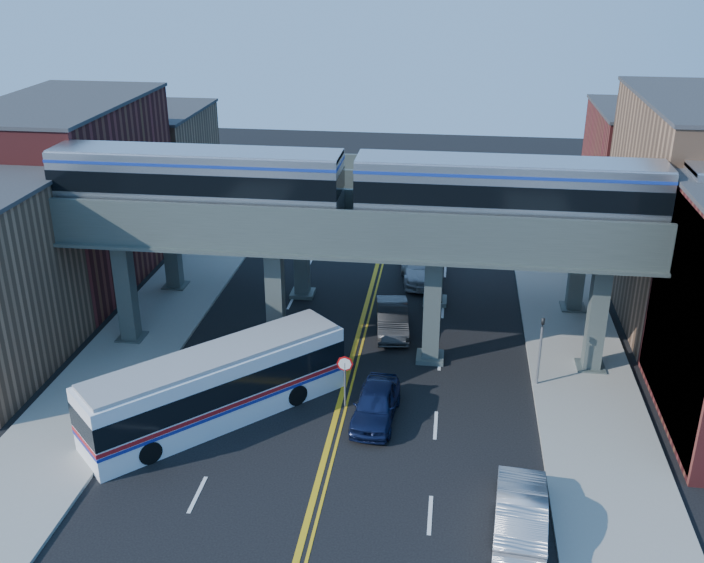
{
  "coord_description": "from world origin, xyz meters",
  "views": [
    {
      "loc": [
        4.69,
        -27.59,
        19.64
      ],
      "look_at": [
        0.18,
        6.32,
        4.86
      ],
      "focal_mm": 40.0,
      "sensor_mm": 36.0,
      "label": 1
    }
  ],
  "objects_px": {
    "transit_train": "(508,191)",
    "car_lane_a": "(376,404)",
    "traffic_signal": "(541,344)",
    "car_lane_c": "(422,255)",
    "stop_sign": "(345,373)",
    "car_lane_b": "(392,318)",
    "car_parked_curb": "(521,511)",
    "transit_bus": "(217,387)",
    "car_lane_d": "(421,266)"
  },
  "relations": [
    {
      "from": "transit_train",
      "to": "car_lane_d",
      "type": "distance_m",
      "value": 14.18
    },
    {
      "from": "stop_sign",
      "to": "car_lane_a",
      "type": "bearing_deg",
      "value": -29.19
    },
    {
      "from": "transit_bus",
      "to": "stop_sign",
      "type": "bearing_deg",
      "value": -28.62
    },
    {
      "from": "transit_train",
      "to": "car_lane_a",
      "type": "relative_size",
      "value": 9.62
    },
    {
      "from": "traffic_signal",
      "to": "car_lane_c",
      "type": "bearing_deg",
      "value": 113.23
    },
    {
      "from": "car_parked_curb",
      "to": "car_lane_c",
      "type": "bearing_deg",
      "value": -74.62
    },
    {
      "from": "car_lane_a",
      "to": "car_lane_c",
      "type": "relative_size",
      "value": 0.81
    },
    {
      "from": "car_lane_a",
      "to": "transit_bus",
      "type": "bearing_deg",
      "value": -169.77
    },
    {
      "from": "transit_train",
      "to": "car_lane_a",
      "type": "height_order",
      "value": "transit_train"
    },
    {
      "from": "traffic_signal",
      "to": "car_lane_a",
      "type": "relative_size",
      "value": 0.9
    },
    {
      "from": "traffic_signal",
      "to": "car_lane_b",
      "type": "height_order",
      "value": "traffic_signal"
    },
    {
      "from": "car_lane_a",
      "to": "car_lane_b",
      "type": "distance_m",
      "value": 8.73
    },
    {
      "from": "stop_sign",
      "to": "car_lane_d",
      "type": "relative_size",
      "value": 0.46
    },
    {
      "from": "car_lane_c",
      "to": "car_parked_curb",
      "type": "relative_size",
      "value": 1.09
    },
    {
      "from": "transit_train",
      "to": "traffic_signal",
      "type": "height_order",
      "value": "transit_train"
    },
    {
      "from": "transit_train",
      "to": "stop_sign",
      "type": "bearing_deg",
      "value": -144.31
    },
    {
      "from": "car_lane_c",
      "to": "car_lane_d",
      "type": "distance_m",
      "value": 2.02
    },
    {
      "from": "transit_bus",
      "to": "car_lane_a",
      "type": "relative_size",
      "value": 2.3
    },
    {
      "from": "car_lane_c",
      "to": "transit_bus",
      "type": "bearing_deg",
      "value": -115.64
    },
    {
      "from": "stop_sign",
      "to": "traffic_signal",
      "type": "relative_size",
      "value": 0.64
    },
    {
      "from": "transit_train",
      "to": "traffic_signal",
      "type": "distance_m",
      "value": 7.38
    },
    {
      "from": "traffic_signal",
      "to": "transit_bus",
      "type": "distance_m",
      "value": 15.15
    },
    {
      "from": "car_lane_a",
      "to": "car_lane_c",
      "type": "bearing_deg",
      "value": 90.13
    },
    {
      "from": "traffic_signal",
      "to": "car_lane_c",
      "type": "height_order",
      "value": "traffic_signal"
    },
    {
      "from": "car_lane_c",
      "to": "car_lane_d",
      "type": "xyz_separation_m",
      "value": [
        0.06,
        -2.01,
        0.04
      ]
    },
    {
      "from": "car_lane_d",
      "to": "transit_bus",
      "type": "bearing_deg",
      "value": -121.56
    },
    {
      "from": "car_lane_c",
      "to": "car_parked_curb",
      "type": "bearing_deg",
      "value": -81.93
    },
    {
      "from": "car_lane_d",
      "to": "traffic_signal",
      "type": "bearing_deg",
      "value": -70.06
    },
    {
      "from": "stop_sign",
      "to": "car_lane_b",
      "type": "distance_m",
      "value": 8.09
    },
    {
      "from": "stop_sign",
      "to": "car_parked_curb",
      "type": "xyz_separation_m",
      "value": [
        7.44,
        -7.35,
        -0.91
      ]
    },
    {
      "from": "transit_train",
      "to": "stop_sign",
      "type": "distance_m",
      "value": 11.31
    },
    {
      "from": "transit_train",
      "to": "car_lane_c",
      "type": "relative_size",
      "value": 7.81
    },
    {
      "from": "car_lane_a",
      "to": "car_lane_b",
      "type": "xyz_separation_m",
      "value": [
        -0.0,
        8.73,
        0.01
      ]
    },
    {
      "from": "transit_train",
      "to": "car_lane_a",
      "type": "bearing_deg",
      "value": -133.09
    },
    {
      "from": "transit_bus",
      "to": "car_lane_d",
      "type": "distance_m",
      "value": 19.15
    },
    {
      "from": "transit_train",
      "to": "stop_sign",
      "type": "height_order",
      "value": "transit_train"
    },
    {
      "from": "transit_bus",
      "to": "car_lane_b",
      "type": "bearing_deg",
      "value": 8.37
    },
    {
      "from": "traffic_signal",
      "to": "car_parked_curb",
      "type": "bearing_deg",
      "value": -98.01
    },
    {
      "from": "car_lane_d",
      "to": "car_lane_b",
      "type": "bearing_deg",
      "value": -104.84
    },
    {
      "from": "car_lane_d",
      "to": "car_parked_curb",
      "type": "xyz_separation_m",
      "value": [
        4.78,
        -22.99,
        0.03
      ]
    },
    {
      "from": "car_lane_a",
      "to": "car_lane_b",
      "type": "relative_size",
      "value": 0.96
    },
    {
      "from": "traffic_signal",
      "to": "car_lane_c",
      "type": "distance_m",
      "value": 16.03
    },
    {
      "from": "car_lane_a",
      "to": "car_lane_d",
      "type": "bearing_deg",
      "value": 89.51
    },
    {
      "from": "transit_bus",
      "to": "car_lane_a",
      "type": "bearing_deg",
      "value": -38.71
    },
    {
      "from": "car_lane_a",
      "to": "transit_train",
      "type": "bearing_deg",
      "value": 50.46
    },
    {
      "from": "car_lane_b",
      "to": "car_lane_c",
      "type": "xyz_separation_m",
      "value": [
        1.11,
        9.77,
        -0.0
      ]
    },
    {
      "from": "car_lane_c",
      "to": "car_parked_curb",
      "type": "distance_m",
      "value": 25.47
    },
    {
      "from": "car_lane_d",
      "to": "transit_train",
      "type": "bearing_deg",
      "value": -74.33
    },
    {
      "from": "transit_bus",
      "to": "car_lane_a",
      "type": "distance_m",
      "value": 7.09
    },
    {
      "from": "car_lane_b",
      "to": "car_lane_d",
      "type": "bearing_deg",
      "value": 74.61
    }
  ]
}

